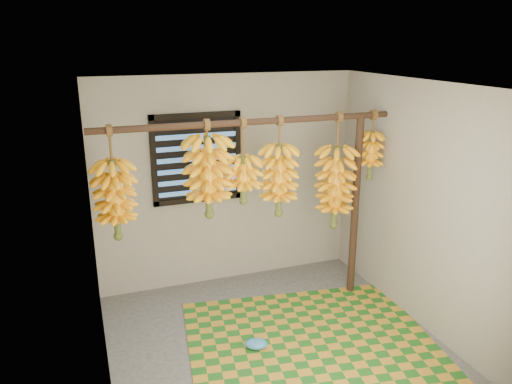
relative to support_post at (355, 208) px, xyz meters
name	(u,v)px	position (x,y,z in m)	size (l,w,h in m)	color
floor	(276,346)	(-1.20, -0.70, -1.00)	(3.00, 3.00, 0.01)	#494949
ceiling	(280,85)	(-1.20, -0.70, 1.40)	(3.00, 3.00, 0.01)	silver
wall_back	(227,181)	(-1.20, 0.80, 0.20)	(3.00, 0.01, 2.40)	gray
wall_left	(97,250)	(-2.71, -0.70, 0.20)	(0.01, 3.00, 2.40)	gray
wall_right	(422,207)	(0.30, -0.70, 0.20)	(0.01, 3.00, 2.40)	gray
window	(197,159)	(-1.55, 0.78, 0.50)	(1.00, 0.04, 1.00)	black
hanging_pole	(251,122)	(-1.20, 0.00, 1.00)	(0.06, 0.06, 3.00)	#3C271B
support_post	(355,208)	(0.00, 0.00, 0.00)	(0.08, 0.08, 2.00)	#3C271B
woven_mat	(310,340)	(-0.87, -0.74, -0.99)	(2.29, 1.83, 0.01)	#1E611C
plastic_bag	(256,344)	(-1.39, -0.69, -0.95)	(0.21, 0.15, 0.09)	#3783CE
banana_bunch_a	(115,200)	(-2.49, 0.00, 0.37)	(0.36, 0.36, 1.05)	brown
banana_bunch_b	(208,177)	(-1.63, 0.00, 0.50)	(0.44, 0.44, 0.94)	brown
banana_bunch_c	(243,179)	(-1.28, 0.00, 0.44)	(0.35, 0.35, 0.84)	brown
banana_bunch_d	(279,180)	(-0.90, 0.00, 0.40)	(0.38, 0.38, 1.02)	brown
banana_bunch_e	(335,187)	(-0.26, 0.00, 0.26)	(0.41, 0.41, 1.23)	brown
banana_bunch_f	(371,155)	(0.15, 0.00, 0.57)	(0.26, 0.26, 0.74)	brown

